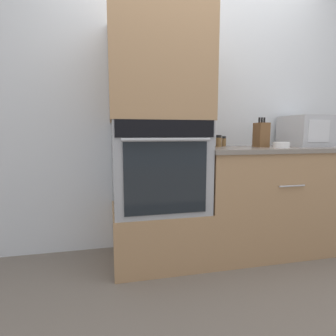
# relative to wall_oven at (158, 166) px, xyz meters

# --- Properties ---
(ground_plane) EXTENTS (12.00, 12.00, 0.00)m
(ground_plane) POSITION_rel_wall_oven_xyz_m (0.36, -0.30, -0.78)
(ground_plane) COLOR #6B6056
(wall_back) EXTENTS (8.00, 0.05, 2.50)m
(wall_back) POSITION_rel_wall_oven_xyz_m (0.36, 0.33, 0.47)
(wall_back) COLOR silver
(wall_back) RESTS_ON ground_plane
(oven_cabinet_base) EXTENTS (0.72, 0.60, 0.43)m
(oven_cabinet_base) POSITION_rel_wall_oven_xyz_m (-0.00, 0.00, -0.56)
(oven_cabinet_base) COLOR #A87F56
(oven_cabinet_base) RESTS_ON ground_plane
(wall_oven) EXTENTS (0.70, 0.64, 0.68)m
(wall_oven) POSITION_rel_wall_oven_xyz_m (0.00, 0.00, 0.00)
(wall_oven) COLOR #9EA0A5
(wall_oven) RESTS_ON oven_cabinet_base
(oven_cabinet_upper) EXTENTS (0.72, 0.60, 0.79)m
(oven_cabinet_upper) POSITION_rel_wall_oven_xyz_m (-0.00, 0.00, 0.74)
(oven_cabinet_upper) COLOR #A87F56
(oven_cabinet_upper) RESTS_ON wall_oven
(counter_unit) EXTENTS (1.25, 0.63, 0.91)m
(counter_unit) POSITION_rel_wall_oven_xyz_m (0.98, 0.00, -0.32)
(counter_unit) COLOR #A87F56
(counter_unit) RESTS_ON ground_plane
(microwave) EXTENTS (0.33, 0.38, 0.27)m
(microwave) POSITION_rel_wall_oven_xyz_m (1.38, 0.08, 0.27)
(microwave) COLOR #B2B5BA
(microwave) RESTS_ON counter_unit
(knife_block) EXTENTS (0.09, 0.12, 0.25)m
(knife_block) POSITION_rel_wall_oven_xyz_m (0.90, 0.02, 0.24)
(knife_block) COLOR brown
(knife_block) RESTS_ON counter_unit
(bowl) EXTENTS (0.13, 0.13, 0.05)m
(bowl) POSITION_rel_wall_oven_xyz_m (0.98, -0.14, 0.16)
(bowl) COLOR white
(bowl) RESTS_ON counter_unit
(condiment_jar_near) EXTENTS (0.04, 0.04, 0.09)m
(condiment_jar_near) POSITION_rel_wall_oven_xyz_m (0.65, 0.22, 0.18)
(condiment_jar_near) COLOR brown
(condiment_jar_near) RESTS_ON counter_unit
(condiment_jar_mid) EXTENTS (0.05, 0.05, 0.10)m
(condiment_jar_mid) POSITION_rel_wall_oven_xyz_m (0.55, 0.11, 0.18)
(condiment_jar_mid) COLOR brown
(condiment_jar_mid) RESTS_ON counter_unit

